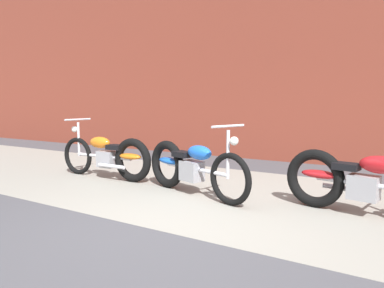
{
  "coord_description": "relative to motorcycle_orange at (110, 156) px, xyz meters",
  "views": [
    {
      "loc": [
        2.11,
        -2.76,
        1.28
      ],
      "look_at": [
        -0.31,
        1.23,
        0.75
      ],
      "focal_mm": 32.71,
      "sensor_mm": 36.0,
      "label": 1
    }
  ],
  "objects": [
    {
      "name": "sidewalk_slab",
      "position": [
        2.17,
        0.16,
        -0.4
      ],
      "size": [
        36.0,
        3.5,
        0.01
      ],
      "primitive_type": "cube",
      "color": "gray",
      "rests_on": "ground"
    },
    {
      "name": "motorcycle_blue",
      "position": [
        1.67,
        -0.15,
        0.0
      ],
      "size": [
        1.95,
        0.82,
        1.03
      ],
      "rotation": [
        0.0,
        0.0,
        -0.3
      ],
      "color": "black",
      "rests_on": "ground"
    },
    {
      "name": "motorcycle_red",
      "position": [
        3.86,
        0.0,
        0.0
      ],
      "size": [
        1.99,
        0.68,
        1.03
      ],
      "rotation": [
        0.0,
        0.0,
        -0.18
      ],
      "color": "black",
      "rests_on": "ground"
    },
    {
      "name": "ground_plane",
      "position": [
        2.17,
        -1.59,
        -0.4
      ],
      "size": [
        80.0,
        80.0,
        0.0
      ],
      "primitive_type": "plane",
      "color": "#47474C"
    },
    {
      "name": "brick_building_wall",
      "position": [
        2.17,
        3.61,
        2.57
      ],
      "size": [
        36.0,
        0.5,
        5.93
      ],
      "primitive_type": "cube",
      "color": "brown",
      "rests_on": "ground"
    },
    {
      "name": "motorcycle_orange",
      "position": [
        0.0,
        0.0,
        0.0
      ],
      "size": [
        2.01,
        0.58,
        1.03
      ],
      "rotation": [
        0.0,
        0.0,
        3.16
      ],
      "color": "black",
      "rests_on": "ground"
    }
  ]
}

